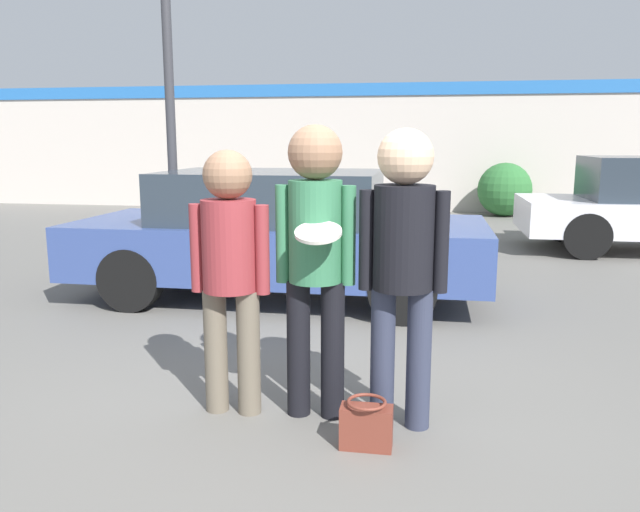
{
  "coord_description": "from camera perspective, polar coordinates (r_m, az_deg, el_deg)",
  "views": [
    {
      "loc": [
        0.77,
        -3.84,
        1.75
      ],
      "look_at": [
        0.1,
        0.05,
        1.01
      ],
      "focal_mm": 35.0,
      "sensor_mm": 36.0,
      "label": 1
    }
  ],
  "objects": [
    {
      "name": "ground_plane",
      "position": [
        4.29,
        -1.43,
        -13.5
      ],
      "size": [
        56.0,
        56.0,
        0.0
      ],
      "primitive_type": "plane",
      "color": "#66635E"
    },
    {
      "name": "parked_car_near",
      "position": [
        6.98,
        -3.84,
        2.04
      ],
      "size": [
        4.51,
        1.9,
        1.41
      ],
      "color": "#334784",
      "rests_on": "ground"
    },
    {
      "name": "handbag",
      "position": [
        3.72,
        4.26,
        -15.16
      ],
      "size": [
        0.3,
        0.23,
        0.29
      ],
      "color": "brown",
      "rests_on": "ground"
    },
    {
      "name": "person_left",
      "position": [
        3.95,
        -8.25,
        -0.38
      ],
      "size": [
        0.51,
        0.34,
        1.69
      ],
      "color": "#665B4C",
      "rests_on": "ground"
    },
    {
      "name": "shrub",
      "position": [
        15.13,
        16.53,
        5.85
      ],
      "size": [
        1.24,
        1.24,
        1.24
      ],
      "color": "#2D6B33",
      "rests_on": "ground"
    },
    {
      "name": "person_right",
      "position": [
        3.72,
        7.62,
        0.47
      ],
      "size": [
        0.53,
        0.36,
        1.82
      ],
      "color": "#2D3347",
      "rests_on": "ground"
    },
    {
      "name": "person_middle_with_frisbee",
      "position": [
        3.83,
        -0.42,
        1.04
      ],
      "size": [
        0.5,
        0.55,
        1.84
      ],
      "color": "black",
      "rests_on": "ground"
    },
    {
      "name": "storefront_building",
      "position": [
        15.81,
        7.07,
        9.9
      ],
      "size": [
        24.0,
        0.22,
        3.12
      ],
      "color": "beige",
      "rests_on": "ground"
    }
  ]
}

